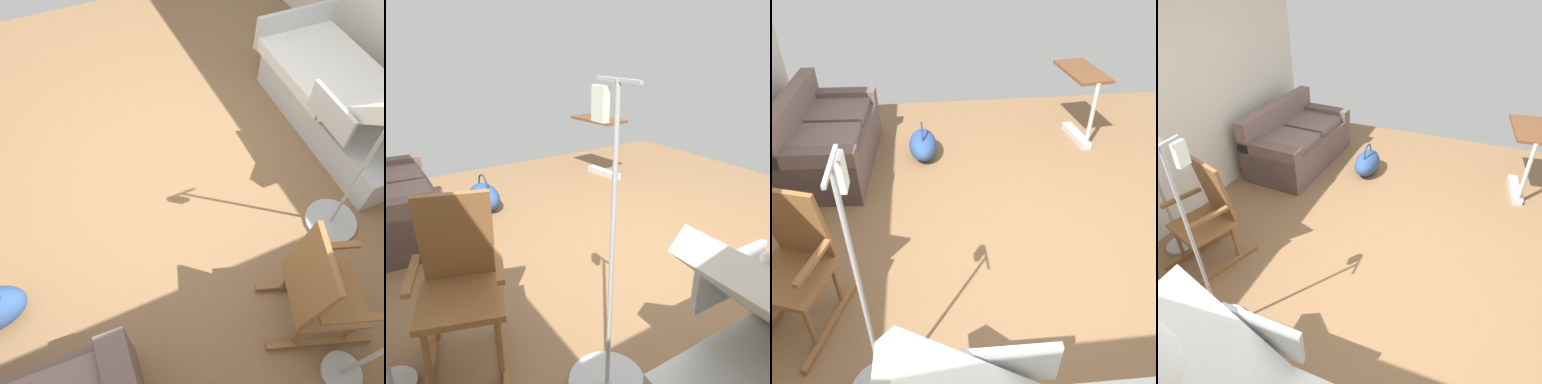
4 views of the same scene
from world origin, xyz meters
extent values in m
plane|color=olive|center=(0.00, 0.00, 0.00)|extent=(6.50, 6.50, 0.00)
cube|color=silver|center=(-1.31, 0.44, 0.63)|extent=(0.05, 0.56, 0.28)
cube|color=#68534F|center=(1.66, 1.77, 0.23)|extent=(1.65, 0.94, 0.45)
cube|color=#7F6660|center=(1.29, 1.75, 0.49)|extent=(0.71, 0.68, 0.10)
cube|color=#7F6660|center=(2.02, 1.71, 0.49)|extent=(0.71, 0.68, 0.10)
cube|color=#68534F|center=(0.95, 1.81, 0.30)|extent=(0.23, 0.86, 0.60)
cube|color=brown|center=(-0.38, 1.89, 0.03)|extent=(0.73, 0.29, 0.05)
cube|color=brown|center=(-0.53, 1.48, 0.03)|extent=(0.73, 0.29, 0.05)
cylinder|color=brown|center=(-0.69, 1.56, 0.25)|extent=(0.04, 0.04, 0.40)
cylinder|color=brown|center=(-0.57, 1.92, 0.25)|extent=(0.04, 0.04, 0.40)
cylinder|color=brown|center=(-0.35, 1.44, 0.25)|extent=(0.04, 0.04, 0.40)
cylinder|color=brown|center=(-0.22, 1.80, 0.25)|extent=(0.04, 0.04, 0.40)
cube|color=brown|center=(-0.46, 1.68, 0.45)|extent=(0.59, 0.60, 0.04)
cube|color=brown|center=(-0.27, 1.62, 0.75)|extent=(0.26, 0.45, 0.60)
cube|color=brown|center=(-0.55, 1.47, 0.67)|extent=(0.38, 0.17, 0.03)
cube|color=brown|center=(-0.40, 1.91, 0.67)|extent=(0.38, 0.17, 0.03)
cube|color=#B2B5BA|center=(1.94, -1.18, 0.04)|extent=(0.61, 0.18, 0.08)
cylinder|color=black|center=(1.68, -1.21, 0.03)|extent=(0.07, 0.07, 0.06)
cylinder|color=black|center=(2.19, -1.15, 0.03)|extent=(0.07, 0.07, 0.06)
cylinder|color=#B2B5BA|center=(1.68, -1.21, 0.45)|extent=(0.05, 0.05, 0.74)
cube|color=brown|center=(2.07, -1.16, 0.82)|extent=(0.84, 0.48, 0.04)
ellipsoid|color=#2D4C84|center=(1.72, 0.77, 0.15)|extent=(0.56, 0.33, 0.30)
torus|color=navy|center=(1.72, 0.77, 0.28)|extent=(0.30, 0.02, 0.30)
cylinder|color=#B2B5BA|center=(-1.07, 1.08, 0.01)|extent=(0.44, 0.44, 0.03)
cylinder|color=#B2B5BA|center=(-1.07, 1.08, 0.85)|extent=(0.02, 0.02, 1.65)
cube|color=#B2B5BA|center=(-1.07, 1.08, 1.68)|extent=(0.28, 0.02, 0.02)
cube|color=white|center=(-0.95, 1.08, 1.57)|extent=(0.09, 0.04, 0.16)
camera|label=1|loc=(0.69, 2.10, 2.85)|focal=35.09mm
camera|label=2|loc=(-2.30, 2.10, 1.81)|focal=34.80mm
camera|label=3|loc=(-2.30, 0.74, 2.44)|focal=36.64mm
camera|label=4|loc=(-2.30, -0.52, 2.56)|focal=32.47mm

